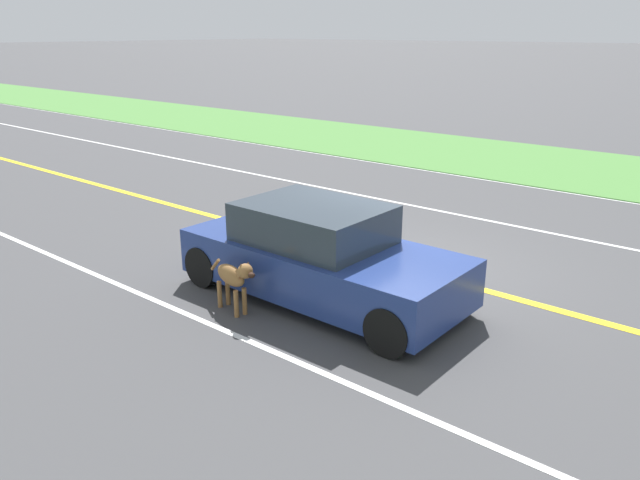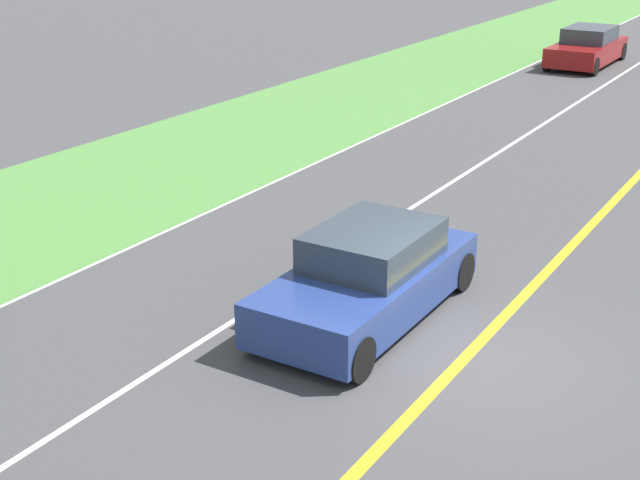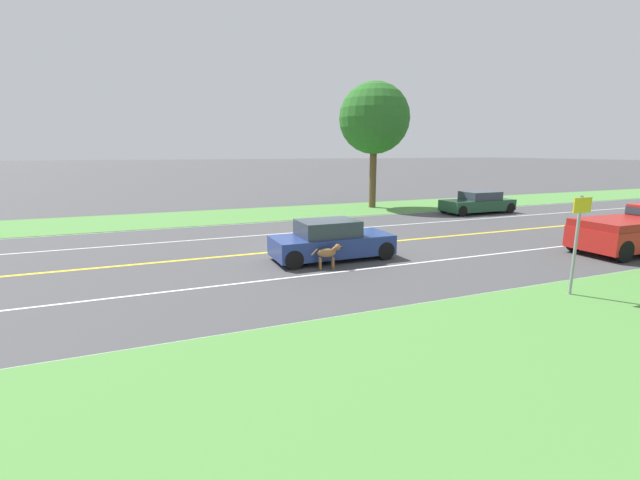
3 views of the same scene
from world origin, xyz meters
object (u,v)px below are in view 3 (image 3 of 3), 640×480
at_px(dog, 329,253).
at_px(oncoming_car, 478,203).
at_px(ego_car, 331,241).
at_px(roadside_tree_left_near, 374,119).
at_px(street_sign, 578,234).

relative_size(dog, oncoming_car, 0.24).
xyz_separation_m(ego_car, dog, (1.19, -0.59, -0.12)).
xyz_separation_m(roadside_tree_left_near, street_sign, (18.24, -4.02, -4.26)).
relative_size(ego_car, roadside_tree_left_near, 0.52).
distance_m(ego_car, oncoming_car, 15.18).
height_order(dog, oncoming_car, oncoming_car).
height_order(ego_car, dog, ego_car).
bearing_deg(street_sign, ego_car, -144.18).
bearing_deg(oncoming_car, street_sign, 146.43).
xyz_separation_m(dog, street_sign, (4.93, 5.00, 1.15)).
relative_size(dog, roadside_tree_left_near, 0.13).
bearing_deg(street_sign, oncoming_car, 146.43).
distance_m(roadside_tree_left_near, street_sign, 19.16).
distance_m(ego_car, roadside_tree_left_near, 15.69).
height_order(ego_car, street_sign, street_sign).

